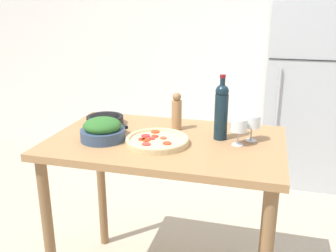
% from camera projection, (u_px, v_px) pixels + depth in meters
% --- Properties ---
extents(wall_back, '(6.40, 0.09, 2.60)m').
position_uv_depth(wall_back, '(223.00, 35.00, 3.85)').
color(wall_back, silver).
rests_on(wall_back, ground_plane).
extents(refrigerator, '(0.75, 0.69, 1.64)m').
position_uv_depth(refrigerator, '(307.00, 95.00, 3.44)').
color(refrigerator, '#B7BCC1').
rests_on(refrigerator, ground_plane).
extents(prep_counter, '(1.20, 0.76, 0.94)m').
position_uv_depth(prep_counter, '(166.00, 163.00, 1.98)').
color(prep_counter, '#A87A4C').
rests_on(prep_counter, ground_plane).
extents(wine_bottle, '(0.07, 0.07, 0.34)m').
position_uv_depth(wine_bottle, '(221.00, 110.00, 1.90)').
color(wine_bottle, '#142833').
rests_on(wine_bottle, prep_counter).
extents(wine_glass_near, '(0.08, 0.08, 0.14)m').
position_uv_depth(wine_glass_near, '(239.00, 126.00, 1.83)').
color(wine_glass_near, silver).
rests_on(wine_glass_near, prep_counter).
extents(wine_glass_far, '(0.08, 0.08, 0.14)m').
position_uv_depth(wine_glass_far, '(252.00, 122.00, 1.89)').
color(wine_glass_far, silver).
rests_on(wine_glass_far, prep_counter).
extents(pepper_mill, '(0.06, 0.06, 0.21)m').
position_uv_depth(pepper_mill, '(177.00, 112.00, 2.06)').
color(pepper_mill, '#AD7F51').
rests_on(pepper_mill, prep_counter).
extents(salad_bowl, '(0.23, 0.23, 0.12)m').
position_uv_depth(salad_bowl, '(103.00, 130.00, 1.91)').
color(salad_bowl, '#384C6B').
rests_on(salad_bowl, prep_counter).
extents(homemade_pizza, '(0.32, 0.32, 0.04)m').
position_uv_depth(homemade_pizza, '(157.00, 140.00, 1.87)').
color(homemade_pizza, '#DBC189').
rests_on(homemade_pizza, prep_counter).
extents(cast_iron_skillet, '(0.30, 0.26, 0.05)m').
position_uv_depth(cast_iron_skillet, '(105.00, 120.00, 2.17)').
color(cast_iron_skillet, black).
rests_on(cast_iron_skillet, prep_counter).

